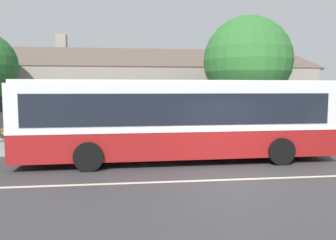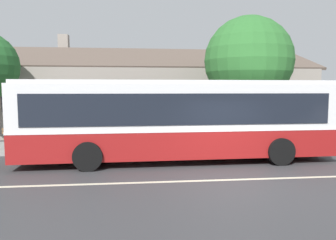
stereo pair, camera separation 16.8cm
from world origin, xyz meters
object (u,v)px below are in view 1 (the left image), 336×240
Objects in this scene: transit_bus at (178,118)px; bench_by_building at (24,139)px; bus_stop_sign at (288,113)px; street_tree_primary at (247,63)px.

transit_bus is 6.96m from bench_by_building.
bus_stop_sign is at bearing 20.68° from transit_bus.
bench_by_building is 11.27m from street_tree_primary.
transit_bus is 4.95× the size of bus_stop_sign.
street_tree_primary is at bearing 42.66° from transit_bus.
transit_bus is 6.20m from street_tree_primary.
street_tree_primary is (4.20, 3.87, 2.42)m from transit_bus.
bench_by_building is (-6.42, 2.47, -1.09)m from transit_bus.
transit_bus is 5.92m from bus_stop_sign.
street_tree_primary is (10.62, 1.40, 3.51)m from bench_by_building.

